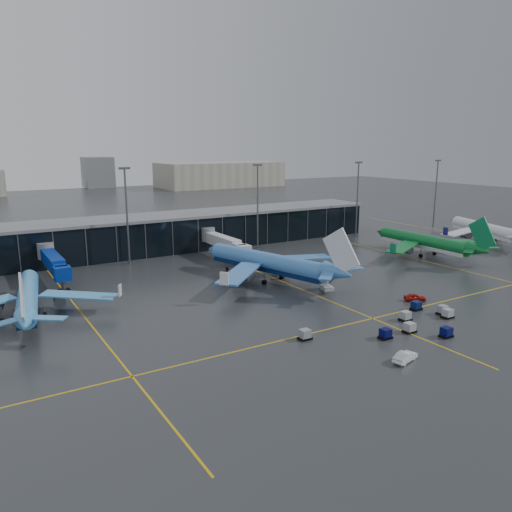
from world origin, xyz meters
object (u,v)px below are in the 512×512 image
airliner_arkefly (27,285)px  baggage_carts (409,321)px  airliner_aer_lingus (424,233)px  service_van_white (405,356)px  airliner_klm_near (266,251)px  mobile_airstair (327,286)px  service_van_red (415,297)px  airliner_ba (485,222)px

airliner_arkefly → baggage_carts: airliner_arkefly is taller
airliner_aer_lingus → service_van_white: (-59.86, -48.30, -5.55)m
airliner_arkefly → airliner_aer_lingus: (104.22, -2.29, 0.48)m
airliner_klm_near → mobile_airstair: (7.13, -13.68, -6.20)m
service_van_red → baggage_carts: bearing=157.1°
baggage_carts → service_van_white: (-11.97, -10.13, 0.02)m
service_van_red → service_van_white: bearing=158.5°
airliner_arkefly → airliner_klm_near: 51.16m
airliner_klm_near → mobile_airstair: 16.62m
airliner_klm_near → service_van_white: 49.60m
baggage_carts → airliner_aer_lingus: bearing=38.6°
service_van_red → airliner_ba: bearing=-35.0°
airliner_ba → mobile_airstair: bearing=-148.1°
airliner_ba → service_van_red: (-69.95, -33.07, -5.64)m
airliner_arkefly → airliner_aer_lingus: bearing=7.1°
mobile_airstair → airliner_klm_near: bearing=134.6°
baggage_carts → mobile_airstair: 25.02m
airliner_klm_near → airliner_aer_lingus: 53.10m
airliner_arkefly → airliner_aer_lingus: size_ratio=0.92×
airliner_klm_near → mobile_airstair: size_ratio=12.24×
service_van_white → airliner_aer_lingus: bearing=-65.1°
airliner_ba → service_van_white: bearing=-131.2°
airliner_ba → airliner_arkefly: bearing=-159.6°
airliner_aer_lingus → mobile_airstair: 48.16m
service_van_red → airliner_arkefly: bearing=95.2°
airliner_ba → baggage_carts: airliner_ba is taller
airliner_aer_lingus → airliner_ba: 34.42m
mobile_airstair → airliner_aer_lingus: bearing=33.1°
airliner_aer_lingus → service_van_white: size_ratio=8.73×
service_van_red → service_van_white: size_ratio=0.93×
airliner_arkefly → service_van_red: bearing=-16.1°
airliner_klm_near → airliner_ba: airliner_klm_near is taller
baggage_carts → service_van_white: 15.68m
airliner_klm_near → baggage_carts: bearing=-98.0°
mobile_airstair → service_van_white: 37.72m
airliner_aer_lingus → baggage_carts: bearing=-140.3°
service_van_white → service_van_red: bearing=-65.2°
service_van_red → service_van_white: 30.91m
airliner_arkefly → airliner_klm_near: airliner_klm_near is taller
airliner_arkefly → baggage_carts: (56.32, -40.46, -5.09)m
airliner_ba → service_van_white: (-94.03, -52.45, -5.61)m
airliner_klm_near → service_van_red: 34.65m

